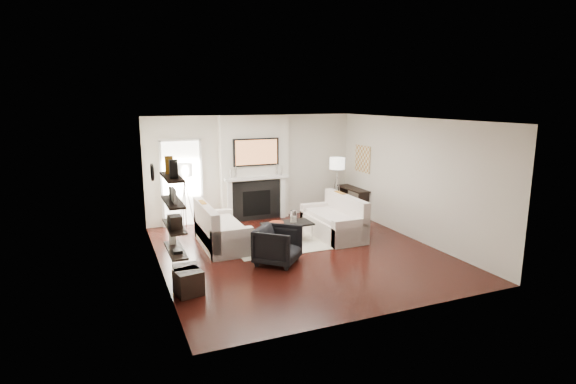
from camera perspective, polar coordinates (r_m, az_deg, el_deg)
name	(u,v)px	position (r m, az deg, el deg)	size (l,w,h in m)	color
room_envelope	(299,188)	(8.98, 1.46, 0.54)	(6.00, 6.00, 6.00)	black
chimney_breast	(254,168)	(11.63, -4.28, 3.06)	(1.80, 0.25, 2.70)	silver
fireplace_surround	(257,200)	(11.66, -4.01, -1.07)	(1.30, 0.02, 1.04)	black
firebox	(257,203)	(11.67, -4.00, -1.41)	(0.75, 0.02, 0.65)	black
mantel_pilaster_l	(230,202)	(11.42, -7.40, -1.25)	(0.12, 0.08, 1.10)	white
mantel_pilaster_r	(283,197)	(11.86, -0.67, -0.67)	(0.12, 0.08, 1.10)	white
mantel_shelf	(257,178)	(11.49, -3.98, 1.80)	(1.70, 0.18, 0.07)	white
tv_body	(256,152)	(11.42, -4.06, 5.08)	(1.20, 0.06, 0.70)	black
tv_screen	(257,152)	(11.39, -4.01, 5.06)	(1.10, 0.01, 0.62)	#BF723F
candlestick_l_tall	(236,172)	(11.31, -6.65, 2.54)	(0.04, 0.04, 0.30)	silver
candlestick_l_short	(231,174)	(11.28, -7.28, 2.34)	(0.04, 0.04, 0.24)	silver
candlestick_r_tall	(277,169)	(11.66, -1.44, 2.88)	(0.04, 0.04, 0.30)	silver
candlestick_r_short	(281,170)	(11.71, -0.84, 2.77)	(0.04, 0.04, 0.24)	silver
hallway_panel	(182,184)	(11.35, -13.33, 1.03)	(0.90, 0.02, 2.10)	white
door_trim_l	(162,185)	(11.27, -15.72, 0.83)	(0.06, 0.06, 2.16)	white
door_trim_r	(201,183)	(11.42, -10.94, 1.19)	(0.06, 0.06, 2.16)	white
door_trim_top	(180,140)	(11.19, -13.57, 6.45)	(1.02, 0.06, 0.06)	white
rug	(287,239)	(10.13, -0.17, -6.01)	(2.60, 2.00, 0.01)	beige
loveseat_left_base	(222,237)	(9.74, -8.35, -5.62)	(0.85, 1.80, 0.42)	silver
loveseat_left_back	(206,224)	(9.58, -10.35, -4.01)	(0.18, 1.80, 0.80)	silver
loveseat_left_arm_n	(232,244)	(8.96, -7.09, -6.51)	(0.85, 0.18, 0.60)	silver
loveseat_left_arm_s	(213,223)	(10.47, -9.46, -3.91)	(0.85, 0.18, 0.60)	silver
loveseat_left_cushion	(224,225)	(9.68, -8.11, -4.12)	(0.63, 1.44, 0.10)	silver
pillow_left_orange	(203,211)	(9.81, -10.77, -2.42)	(0.10, 0.42, 0.42)	#996012
pillow_left_charcoal	(209,218)	(9.25, -10.00, -3.32)	(0.10, 0.40, 0.40)	black
loveseat_right_base	(333,227)	(10.40, 5.70, -4.43)	(0.85, 1.80, 0.42)	silver
loveseat_right_back	(346,212)	(10.47, 7.35, -2.57)	(0.18, 1.80, 0.80)	silver
loveseat_right_arm_n	(351,233)	(9.70, 7.96, -5.13)	(0.85, 0.18, 0.60)	silver
loveseat_right_arm_s	(317,215)	(11.07, 3.74, -2.93)	(0.85, 0.18, 0.60)	silver
loveseat_right_cushion	(331,216)	(10.31, 5.48, -3.08)	(0.63, 1.44, 0.10)	silver
pillow_right_orange	(340,201)	(10.68, 6.58, -1.14)	(0.10, 0.42, 0.42)	#996012
pillow_right_charcoal	(353,207)	(10.18, 8.21, -1.88)	(0.10, 0.40, 0.40)	black
coffee_table	(287,224)	(9.89, -0.10, -4.08)	(1.10, 0.55, 0.04)	black
coffee_leg_nw	(269,239)	(9.58, -2.38, -5.92)	(0.02, 0.02, 0.38)	silver
coffee_leg_ne	(312,233)	(9.95, 3.06, -5.26)	(0.02, 0.02, 0.38)	silver
coffee_leg_sw	(263,233)	(9.97, -3.25, -5.22)	(0.02, 0.02, 0.38)	silver
coffee_leg_se	(304,228)	(10.33, 2.01, -4.61)	(0.02, 0.02, 0.38)	silver
hurricane_glass	(294,216)	(9.90, 0.70, -3.10)	(0.15, 0.15, 0.26)	white
hurricane_candle	(293,219)	(9.92, 0.70, -3.46)	(0.09, 0.09, 0.14)	white
copper_bowl	(277,223)	(9.79, -1.46, -3.98)	(0.31, 0.31, 0.05)	#BE431F
armchair	(278,244)	(8.60, -1.30, -6.56)	(0.76, 0.71, 0.78)	black
lamp_left_post	(185,205)	(11.06, -12.89, -1.61)	(0.02, 0.02, 1.20)	silver
lamp_left_shade	(184,170)	(10.90, -13.09, 2.74)	(0.40, 0.40, 0.30)	white
lamp_left_leg_a	(190,205)	(11.08, -12.33, -1.56)	(0.02, 0.02, 1.25)	silver
lamp_left_leg_b	(182,204)	(11.15, -13.25, -1.53)	(0.02, 0.02, 1.25)	silver
lamp_left_leg_c	(184,206)	(10.96, -13.09, -1.74)	(0.02, 0.02, 1.25)	silver
lamp_right_post	(337,195)	(11.95, 6.18, -0.40)	(0.02, 0.02, 1.20)	silver
lamp_right_shade	(337,163)	(11.80, 6.27, 3.64)	(0.40, 0.40, 0.30)	white
lamp_right_leg_a	(340,195)	(12.00, 6.64, -0.36)	(0.02, 0.02, 1.25)	silver
lamp_right_leg_b	(333,195)	(12.01, 5.73, -0.34)	(0.02, 0.02, 1.25)	silver
lamp_right_leg_c	(336,196)	(11.84, 6.17, -0.51)	(0.02, 0.02, 1.25)	silver
console_top	(353,189)	(12.21, 8.26, 0.42)	(0.35, 1.20, 0.04)	black
console_leg_n	(363,207)	(11.83, 9.56, -1.84)	(0.30, 0.04, 0.71)	black
console_leg_s	(343,198)	(12.75, 6.96, -0.79)	(0.30, 0.04, 0.71)	black
wall_art	(363,159)	(12.01, 9.47, 4.16)	(0.03, 0.70, 0.70)	tan
shelf_bottom	(176,250)	(7.51, -14.08, -7.20)	(0.25, 1.00, 0.04)	black
shelf_lower	(174,226)	(7.39, -14.23, -4.26)	(0.25, 1.00, 0.04)	black
shelf_upper	(173,202)	(7.29, -14.39, -1.23)	(0.25, 1.00, 0.04)	black
shelf_top	(172,177)	(7.22, -14.55, 1.87)	(0.25, 1.00, 0.04)	black
decor_magfile_a	(174,169)	(6.95, -14.33, 2.83)	(0.12, 0.10, 0.28)	black
decor_magfile_b	(169,165)	(7.43, -14.87, 3.35)	(0.12, 0.10, 0.28)	#996012
decor_frame_a	(174,195)	(7.15, -14.30, -0.43)	(0.04, 0.30, 0.22)	white
decor_frame_b	(171,193)	(7.45, -14.63, -0.13)	(0.04, 0.22, 0.18)	black
decor_wine_rack	(176,222)	(7.20, -14.08, -3.71)	(0.18, 0.25, 0.20)	black
decor_box_small	(172,218)	(7.59, -14.52, -3.25)	(0.15, 0.12, 0.12)	black
decor_books	(177,251)	(7.33, -13.89, -7.29)	(0.14, 0.20, 0.05)	black
decor_box_tall	(172,239)	(7.77, -14.46, -5.75)	(0.10, 0.10, 0.18)	white
clock_rim	(152,172)	(9.10, -16.87, 2.42)	(0.34, 0.34, 0.04)	black
clock_face	(154,172)	(9.10, -16.71, 2.43)	(0.29, 0.29, 0.01)	white
ottoman_near	(186,277)	(7.73, -12.82, -10.52)	(0.40, 0.40, 0.40)	black
ottoman_far	(189,282)	(7.53, -12.52, -11.14)	(0.40, 0.40, 0.40)	black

